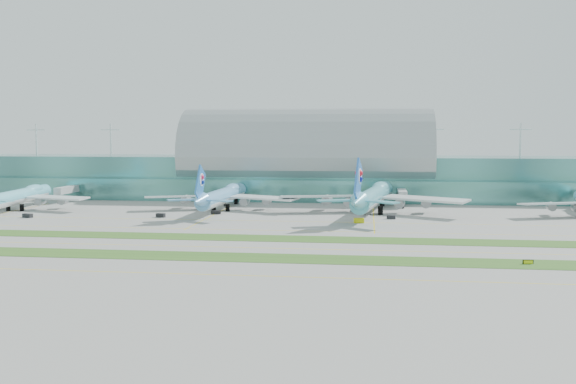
# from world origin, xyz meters

# --- Properties ---
(ground) EXTENTS (700.00, 700.00, 0.00)m
(ground) POSITION_xyz_m (0.00, 0.00, 0.00)
(ground) COLOR gray
(ground) RESTS_ON ground
(terminal) EXTENTS (340.00, 69.10, 36.00)m
(terminal) POSITION_xyz_m (0.01, 128.79, 14.23)
(terminal) COLOR #3D7A75
(terminal) RESTS_ON ground
(grass_strip_near) EXTENTS (420.00, 12.00, 0.08)m
(grass_strip_near) POSITION_xyz_m (0.00, -28.00, 0.04)
(grass_strip_near) COLOR #2D591E
(grass_strip_near) RESTS_ON ground
(grass_strip_far) EXTENTS (420.00, 12.00, 0.08)m
(grass_strip_far) POSITION_xyz_m (0.00, 2.00, 0.04)
(grass_strip_far) COLOR #2D591E
(grass_strip_far) RESTS_ON ground
(taxiline_a) EXTENTS (420.00, 0.35, 0.01)m
(taxiline_a) POSITION_xyz_m (0.00, -48.00, 0.01)
(taxiline_a) COLOR yellow
(taxiline_a) RESTS_ON ground
(taxiline_b) EXTENTS (420.00, 0.35, 0.01)m
(taxiline_b) POSITION_xyz_m (0.00, -14.00, 0.01)
(taxiline_b) COLOR yellow
(taxiline_b) RESTS_ON ground
(taxiline_c) EXTENTS (420.00, 0.35, 0.01)m
(taxiline_c) POSITION_xyz_m (0.00, 18.00, 0.01)
(taxiline_c) COLOR yellow
(taxiline_c) RESTS_ON ground
(taxiline_d) EXTENTS (420.00, 0.35, 0.01)m
(taxiline_d) POSITION_xyz_m (0.00, 40.00, 0.01)
(taxiline_d) COLOR yellow
(taxiline_d) RESTS_ON ground
(airliner_a) EXTENTS (60.19, 68.79, 18.94)m
(airliner_a) POSITION_xyz_m (-110.70, 60.97, 5.84)
(airliner_a) COLOR #63C4D9
(airliner_a) RESTS_ON ground
(airliner_b) EXTENTS (63.58, 72.11, 19.86)m
(airliner_b) POSITION_xyz_m (-28.49, 71.12, 6.13)
(airliner_b) COLOR #65ABDF
(airliner_b) RESTS_ON ground
(airliner_c) EXTENTS (72.18, 82.66, 22.79)m
(airliner_c) POSITION_xyz_m (31.91, 68.34, 7.03)
(airliner_c) COLOR #5BB8C8
(airliner_c) RESTS_ON ground
(gse_b) EXTENTS (4.23, 2.89, 1.47)m
(gse_b) POSITION_xyz_m (-94.31, 38.15, 0.73)
(gse_b) COLOR black
(gse_b) RESTS_ON ground
(gse_c) EXTENTS (3.44, 2.26, 1.49)m
(gse_c) POSITION_xyz_m (-46.02, 44.91, 0.74)
(gse_c) COLOR black
(gse_c) RESTS_ON ground
(gse_d) EXTENTS (4.08, 2.47, 1.42)m
(gse_d) POSITION_xyz_m (-28.14, 56.90, 0.71)
(gse_d) COLOR black
(gse_d) RESTS_ON ground
(gse_e) EXTENTS (3.73, 2.52, 1.64)m
(gse_e) POSITION_xyz_m (26.70, 38.88, 0.82)
(gse_e) COLOR yellow
(gse_e) RESTS_ON ground
(gse_f) EXTENTS (3.27, 2.03, 1.36)m
(gse_f) POSITION_xyz_m (38.09, 50.89, 0.68)
(gse_f) COLOR black
(gse_f) RESTS_ON ground
(taxiway_sign_east) EXTENTS (2.51, 0.57, 1.06)m
(taxiway_sign_east) POSITION_xyz_m (67.13, -27.71, 0.52)
(taxiway_sign_east) COLOR black
(taxiway_sign_east) RESTS_ON ground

